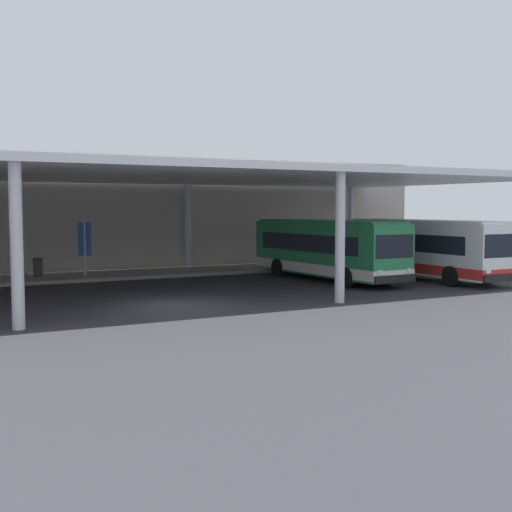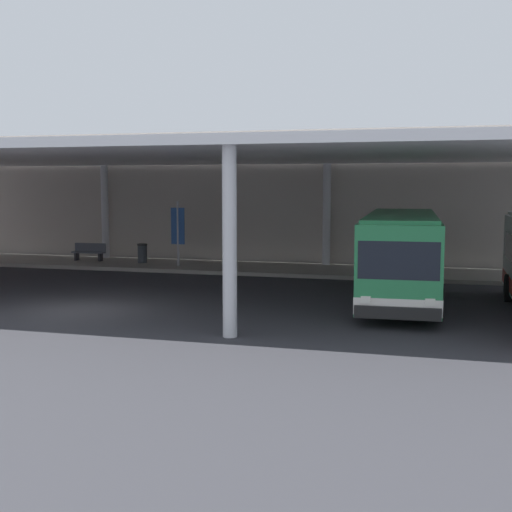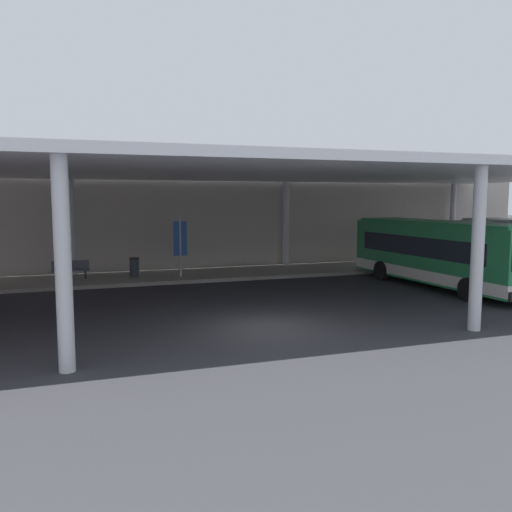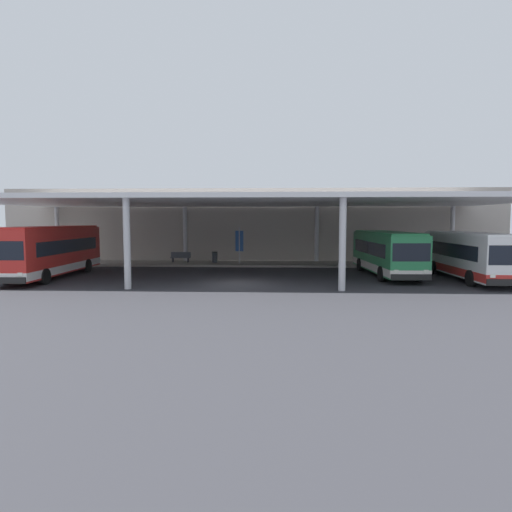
{
  "view_description": "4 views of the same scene",
  "coord_description": "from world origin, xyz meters",
  "px_view_note": "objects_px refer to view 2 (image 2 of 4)",
  "views": [
    {
      "loc": [
        -9.21,
        -24.02,
        3.84
      ],
      "look_at": [
        5.54,
        3.47,
        1.52
      ],
      "focal_mm": 45.92,
      "sensor_mm": 36.0,
      "label": 1
    },
    {
      "loc": [
        11.72,
        -19.84,
        4.2
      ],
      "look_at": [
        4.94,
        4.63,
        1.48
      ],
      "focal_mm": 46.94,
      "sensor_mm": 36.0,
      "label": 2
    },
    {
      "loc": [
        -5.77,
        -15.58,
        4.21
      ],
      "look_at": [
        1.46,
        5.43,
        1.74
      ],
      "focal_mm": 36.16,
      "sensor_mm": 36.0,
      "label": 3
    },
    {
      "loc": [
        2.48,
        -27.2,
        3.98
      ],
      "look_at": [
        0.95,
        4.46,
        1.38
      ],
      "focal_mm": 30.59,
      "sensor_mm": 36.0,
      "label": 4
    }
  ],
  "objects_px": {
    "bus_second_bay": "(401,256)",
    "bench_waiting": "(89,252)",
    "trash_bin": "(142,253)",
    "banner_sign": "(178,230)"
  },
  "relations": [
    {
      "from": "bus_second_bay",
      "to": "trash_bin",
      "type": "bearing_deg",
      "value": 152.21
    },
    {
      "from": "bus_second_bay",
      "to": "banner_sign",
      "type": "relative_size",
      "value": 3.32
    },
    {
      "from": "bus_second_bay",
      "to": "trash_bin",
      "type": "distance_m",
      "value": 15.28
    },
    {
      "from": "bus_second_bay",
      "to": "banner_sign",
      "type": "xyz_separation_m",
      "value": [
        -11.2,
        6.35,
        0.32
      ]
    },
    {
      "from": "trash_bin",
      "to": "bench_waiting",
      "type": "bearing_deg",
      "value": 177.76
    },
    {
      "from": "trash_bin",
      "to": "banner_sign",
      "type": "height_order",
      "value": "banner_sign"
    },
    {
      "from": "bus_second_bay",
      "to": "trash_bin",
      "type": "height_order",
      "value": "bus_second_bay"
    },
    {
      "from": "bus_second_bay",
      "to": "bench_waiting",
      "type": "relative_size",
      "value": 5.9
    },
    {
      "from": "bench_waiting",
      "to": "banner_sign",
      "type": "relative_size",
      "value": 0.56
    },
    {
      "from": "trash_bin",
      "to": "banner_sign",
      "type": "relative_size",
      "value": 0.31
    }
  ]
}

